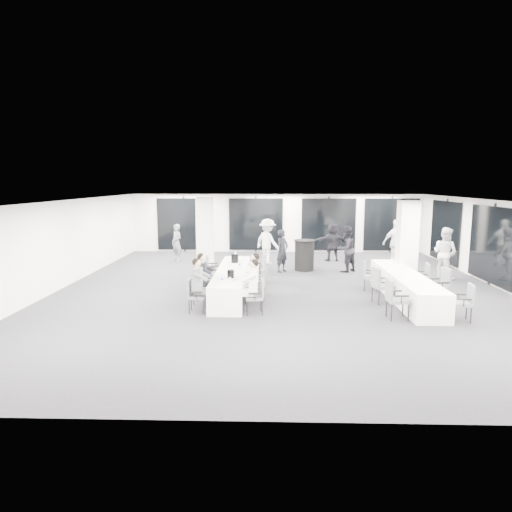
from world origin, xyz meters
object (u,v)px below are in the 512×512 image
(chair_main_right_second, at_px, (258,284))
(chair_side_left_near, at_px, (394,297))
(chair_main_right_near, at_px, (257,294))
(chair_main_right_fourth, at_px, (260,272))
(chair_side_right_mid, at_px, (441,284))
(chair_main_left_near, at_px, (194,293))
(chair_side_right_near, at_px, (465,300))
(chair_main_right_mid, at_px, (259,278))
(standing_guest_f, at_px, (333,239))
(standing_guest_h, at_px, (445,250))
(standing_guest_b, at_px, (346,246))
(cocktail_table, at_px, (304,255))
(standing_guest_d, at_px, (397,240))
(standing_guest_c, at_px, (267,238))
(banquet_table_main, at_px, (232,281))
(standing_guest_g, at_px, (177,240))
(chair_side_right_far, at_px, (423,275))
(ice_bucket_near, at_px, (231,274))
(chair_main_right_far, at_px, (260,267))
(chair_main_left_mid, at_px, (203,279))
(banquet_table_side, at_px, (405,287))
(chair_side_left_mid, at_px, (380,283))
(ice_bucket_far, at_px, (235,259))
(chair_main_left_fourth, at_px, (207,271))
(standing_guest_a, at_px, (282,248))
(chair_side_left_far, at_px, (369,274))
(chair_main_left_second, at_px, (199,286))
(chair_main_left_far, at_px, (211,267))

(chair_main_right_second, relative_size, chair_side_left_near, 0.99)
(chair_main_right_near, height_order, chair_main_right_fourth, chair_main_right_fourth)
(chair_main_right_near, distance_m, chair_side_right_mid, 5.22)
(chair_main_left_near, xyz_separation_m, chair_side_right_near, (6.75, -0.59, 0.03))
(chair_main_right_mid, height_order, standing_guest_f, standing_guest_f)
(chair_main_right_fourth, relative_size, standing_guest_h, 0.47)
(chair_main_right_near, xyz_separation_m, standing_guest_b, (3.20, 5.65, 0.47))
(cocktail_table, xyz_separation_m, standing_guest_b, (1.54, -0.27, 0.40))
(chair_side_right_mid, distance_m, standing_guest_d, 5.84)
(standing_guest_c, height_order, standing_guest_d, standing_guest_d)
(banquet_table_main, bearing_deg, standing_guest_g, 116.46)
(chair_side_right_far, xyz_separation_m, ice_bucket_near, (-5.85, -1.67, 0.35))
(chair_main_right_far, bearing_deg, chair_main_left_mid, 128.53)
(chair_main_left_near, height_order, chair_side_right_mid, chair_side_right_mid)
(standing_guest_c, xyz_separation_m, standing_guest_d, (5.21, -0.47, 0.02))
(banquet_table_side, relative_size, chair_side_left_mid, 4.93)
(chair_main_left_near, height_order, chair_main_left_mid, chair_main_left_mid)
(chair_side_right_near, relative_size, standing_guest_b, 0.47)
(standing_guest_b, height_order, standing_guest_d, standing_guest_d)
(chair_side_right_mid, xyz_separation_m, ice_bucket_far, (-5.93, 2.20, 0.31))
(chair_main_right_far, distance_m, chair_side_left_near, 5.40)
(chair_main_left_fourth, height_order, chair_main_right_far, chair_main_left_fourth)
(chair_side_right_far, bearing_deg, standing_guest_h, -29.67)
(chair_main_right_fourth, bearing_deg, chair_side_right_mid, -119.23)
(chair_side_right_far, relative_size, standing_guest_h, 0.43)
(chair_main_right_far, distance_m, chair_side_right_far, 5.23)
(chair_side_left_near, relative_size, chair_side_left_mid, 0.99)
(cocktail_table, height_order, chair_main_left_mid, cocktail_table)
(chair_main_left_fourth, distance_m, chair_side_right_far, 6.75)
(chair_side_right_near, xyz_separation_m, standing_guest_a, (-4.29, 6.08, 0.38))
(standing_guest_d, bearing_deg, chair_side_left_far, 58.56)
(chair_main_right_mid, distance_m, ice_bucket_far, 1.70)
(chair_main_left_second, relative_size, chair_main_left_mid, 0.99)
(standing_guest_b, bearing_deg, chair_main_left_far, -17.91)
(chair_main_left_second, height_order, chair_main_right_second, chair_main_right_second)
(chair_main_right_far, distance_m, standing_guest_h, 6.56)
(chair_main_right_near, xyz_separation_m, standing_guest_c, (0.23, 7.40, 0.54))
(standing_guest_f, bearing_deg, chair_side_right_near, 95.25)
(chair_main_left_second, relative_size, chair_main_right_second, 0.90)
(chair_side_right_mid, bearing_deg, banquet_table_side, 51.86)
(chair_main_right_second, height_order, standing_guest_a, standing_guest_a)
(chair_main_left_near, relative_size, chair_main_right_mid, 0.91)
(chair_main_right_near, relative_size, chair_side_right_mid, 0.90)
(chair_main_left_second, bearing_deg, banquet_table_main, 152.67)
(standing_guest_c, relative_size, standing_guest_d, 0.98)
(chair_side_right_near, distance_m, chair_side_right_far, 3.07)
(chair_main_left_far, bearing_deg, standing_guest_g, -167.80)
(chair_side_left_mid, bearing_deg, chair_main_left_second, -101.31)
(standing_guest_c, bearing_deg, chair_main_left_far, 106.78)
(chair_side_left_mid, bearing_deg, standing_guest_h, 125.34)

